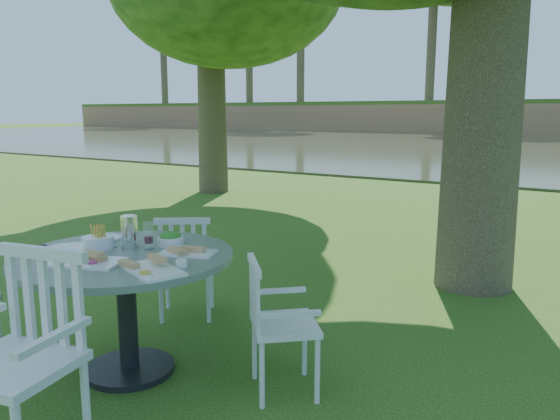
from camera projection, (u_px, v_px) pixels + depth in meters
The scene contains 6 objects.
ground at pixel (267, 316), 4.46m from camera, with size 140.00×140.00×0.00m, color #1F420D.
table at pixel (125, 278), 3.39m from camera, with size 1.34×1.34×0.78m.
chair_ne at pixel (271, 316), 3.17m from camera, with size 0.55×0.55×0.80m.
chair_nw at pixel (185, 259), 4.31m from camera, with size 0.58×0.57×0.84m.
chair_se at pixel (28, 342), 2.52m from camera, with size 0.60×0.57×1.01m.
tableware at pixel (123, 246), 3.40m from camera, with size 1.20×0.87×0.21m.
Camera 1 is at (2.37, -3.51, 1.64)m, focal length 35.00 mm.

